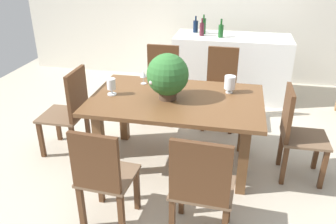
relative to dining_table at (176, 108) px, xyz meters
name	(u,v)px	position (x,y,z in m)	size (l,w,h in m)	color
ground_plane	(178,153)	(0.00, 0.18, -0.64)	(7.04, 7.04, 0.00)	#BCB29E
back_wall	(207,1)	(0.00, 2.78, 0.66)	(6.40, 0.10, 2.60)	beige
dining_table	(176,108)	(0.00, 0.00, 0.00)	(1.71, 1.08, 0.75)	brown
chair_far_right	(221,84)	(0.39, 1.06, -0.11)	(0.43, 0.48, 0.98)	#4C2D19
chair_near_left	(103,175)	(-0.39, -1.05, -0.13)	(0.45, 0.45, 0.92)	#4C2D19
chair_far_left	(162,80)	(-0.38, 1.05, -0.11)	(0.45, 0.42, 0.97)	#4C2D19
chair_near_right	(201,186)	(0.38, -1.05, -0.11)	(0.49, 0.44, 0.94)	#4C2D19
chair_head_end	(70,108)	(-1.16, 0.00, -0.11)	(0.45, 0.45, 0.97)	#4C2D19
chair_foot_end	(296,130)	(1.17, 0.00, -0.13)	(0.43, 0.41, 0.93)	#4C2D19
flower_centerpiece	(168,75)	(-0.08, -0.03, 0.35)	(0.41, 0.41, 0.46)	#4C3828
crystal_vase_left	(111,85)	(-0.66, -0.05, 0.22)	(0.09, 0.09, 0.17)	silver
crystal_vase_center_near	(230,83)	(0.51, 0.25, 0.22)	(0.11, 0.11, 0.18)	silver
wine_glass	(143,74)	(-0.42, 0.32, 0.22)	(0.07, 0.07, 0.15)	silver
kitchen_counter	(231,67)	(0.48, 1.98, -0.17)	(1.68, 0.70, 0.93)	silver
wine_bottle_amber	(202,29)	(0.03, 1.92, 0.39)	(0.07, 0.07, 0.25)	#511E28
wine_bottle_clear	(221,31)	(0.30, 1.87, 0.39)	(0.07, 0.07, 0.26)	#194C1E
wine_bottle_tall	(204,26)	(0.04, 2.04, 0.41)	(0.07, 0.07, 0.28)	#194C1E
wine_bottle_dark	(196,26)	(-0.09, 2.11, 0.39)	(0.07, 0.07, 0.24)	#0F1E38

